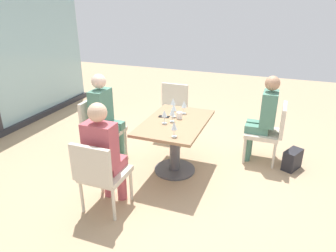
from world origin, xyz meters
TOP-DOWN VIEW (x-y plane):
  - ground_plane at (0.00, 0.00)m, footprint 12.00×12.00m
  - dining_table_main at (0.00, 0.00)m, footprint 1.19×0.77m
  - chair_front_right at (0.74, -1.16)m, footprint 0.46×0.50m
  - chair_near_window at (0.00, 1.16)m, footprint 0.46×0.51m
  - chair_far_left at (-1.11, 0.45)m, footprint 0.50×0.46m
  - chair_far_right at (1.11, 0.45)m, footprint 0.50×0.46m
  - person_front_right at (0.74, -1.05)m, footprint 0.34×0.39m
  - person_near_window at (-0.00, 1.05)m, footprint 0.34×0.39m
  - person_far_left at (-1.00, 0.45)m, footprint 0.39×0.34m
  - wine_glass_0 at (-0.45, -0.15)m, footprint 0.07×0.07m
  - wine_glass_1 at (-0.02, 0.04)m, footprint 0.07×0.07m
  - wine_glass_2 at (0.32, -0.01)m, footprint 0.07×0.07m
  - wine_glass_3 at (0.38, 0.17)m, footprint 0.07×0.07m
  - wine_glass_4 at (-0.11, 0.11)m, footprint 0.07×0.07m
  - wine_glass_5 at (0.15, 0.08)m, footprint 0.07×0.07m
  - coffee_cup at (0.12, -0.02)m, footprint 0.08×0.08m
  - cell_phone_on_table at (0.10, 0.19)m, footprint 0.08×0.15m
  - handbag_0 at (0.62, -1.51)m, footprint 0.34×0.27m

SIDE VIEW (x-z plane):
  - ground_plane at x=0.00m, z-range 0.00..0.00m
  - handbag_0 at x=0.62m, z-range 0.00..0.28m
  - chair_front_right at x=0.74m, z-range 0.06..0.93m
  - chair_near_window at x=0.00m, z-range 0.06..0.93m
  - chair_far_left at x=-1.11m, z-range 0.06..0.93m
  - chair_far_right at x=1.11m, z-range 0.06..0.93m
  - dining_table_main at x=0.00m, z-range 0.16..0.89m
  - person_front_right at x=0.74m, z-range 0.07..1.33m
  - person_near_window at x=0.00m, z-range 0.07..1.33m
  - person_far_left at x=-1.00m, z-range 0.07..1.33m
  - cell_phone_on_table at x=0.10m, z-range 0.73..0.74m
  - coffee_cup at x=0.12m, z-range 0.73..0.82m
  - wine_glass_0 at x=-0.45m, z-range 0.77..0.95m
  - wine_glass_1 at x=-0.02m, z-range 0.77..0.95m
  - wine_glass_2 at x=0.32m, z-range 0.77..0.95m
  - wine_glass_3 at x=0.38m, z-range 0.77..0.95m
  - wine_glass_4 at x=-0.11m, z-range 0.77..0.95m
  - wine_glass_5 at x=0.15m, z-range 0.77..0.95m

